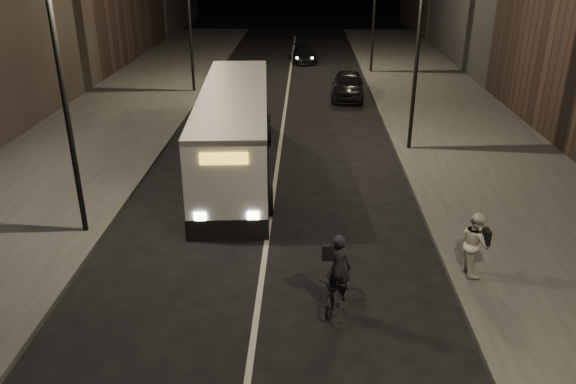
# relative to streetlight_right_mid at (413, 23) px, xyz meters

# --- Properties ---
(ground) EXTENTS (180.00, 180.00, 0.00)m
(ground) POSITION_rel_streetlight_right_mid_xyz_m (-5.33, -12.00, -5.36)
(ground) COLOR black
(ground) RESTS_ON ground
(sidewalk_right) EXTENTS (7.00, 70.00, 0.16)m
(sidewalk_right) POSITION_rel_streetlight_right_mid_xyz_m (3.17, 2.00, -5.28)
(sidewalk_right) COLOR #363633
(sidewalk_right) RESTS_ON ground
(sidewalk_left) EXTENTS (7.00, 70.00, 0.16)m
(sidewalk_left) POSITION_rel_streetlight_right_mid_xyz_m (-13.83, 2.00, -5.28)
(sidewalk_left) COLOR #363633
(sidewalk_left) RESTS_ON ground
(streetlight_right_mid) EXTENTS (1.20, 0.44, 8.12)m
(streetlight_right_mid) POSITION_rel_streetlight_right_mid_xyz_m (0.00, 0.00, 0.00)
(streetlight_right_mid) COLOR black
(streetlight_right_mid) RESTS_ON sidewalk_right
(streetlight_left_near) EXTENTS (1.20, 0.44, 8.12)m
(streetlight_left_near) POSITION_rel_streetlight_right_mid_xyz_m (-10.66, -8.00, 0.00)
(streetlight_left_near) COLOR black
(streetlight_left_near) RESTS_ON sidewalk_left
(streetlight_left_far) EXTENTS (1.20, 0.44, 8.12)m
(streetlight_left_far) POSITION_rel_streetlight_right_mid_xyz_m (-10.66, 10.00, 0.00)
(streetlight_left_far) COLOR black
(streetlight_left_far) RESTS_ON sidewalk_left
(city_bus) EXTENTS (3.41, 11.94, 3.18)m
(city_bus) POSITION_rel_streetlight_right_mid_xyz_m (-6.93, -2.39, -3.63)
(city_bus) COLOR white
(city_bus) RESTS_ON ground
(cyclist_on_bicycle) EXTENTS (1.13, 1.90, 2.07)m
(cyclist_on_bicycle) POSITION_rel_streetlight_right_mid_xyz_m (-3.39, -11.52, -4.67)
(cyclist_on_bicycle) COLOR black
(cyclist_on_bicycle) RESTS_ON ground
(pedestrian_woman) EXTENTS (0.77, 0.94, 1.76)m
(pedestrian_woman) POSITION_rel_streetlight_right_mid_xyz_m (0.27, -10.09, -4.32)
(pedestrian_woman) COLOR beige
(pedestrian_woman) RESTS_ON sidewalk_right
(car_near) EXTENTS (2.11, 4.58, 1.52)m
(car_near) POSITION_rel_streetlight_right_mid_xyz_m (-1.77, 9.19, -4.60)
(car_near) COLOR black
(car_near) RESTS_ON ground
(car_mid) EXTENTS (1.98, 4.32, 1.37)m
(car_mid) POSITION_rel_streetlight_right_mid_xyz_m (-8.33, 10.96, -4.68)
(car_mid) COLOR #3C3C3F
(car_mid) RESTS_ON ground
(car_far) EXTENTS (2.01, 4.06, 1.13)m
(car_far) POSITION_rel_streetlight_right_mid_xyz_m (-4.34, 20.14, -4.79)
(car_far) COLOR black
(car_far) RESTS_ON ground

